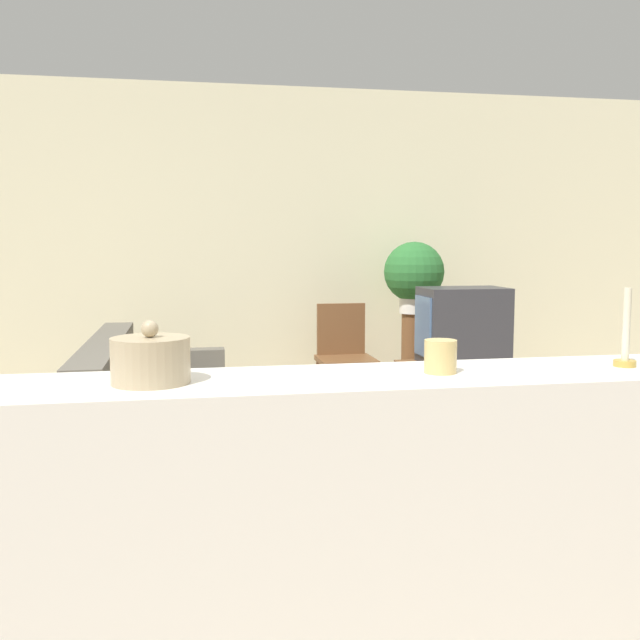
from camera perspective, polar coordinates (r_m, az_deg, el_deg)
The scene contains 12 objects.
ground_plane at distance 3.12m, azimuth 3.32°, elevation -20.17°, with size 14.00×14.00×0.00m, color gray.
wall_back at distance 6.18m, azimuth -4.34°, elevation 5.85°, with size 9.00×0.06×2.70m.
couch at distance 4.54m, azimuth -13.01°, elevation -7.92°, with size 0.86×2.02×0.80m.
tv_stand at distance 5.39m, azimuth 11.26°, elevation -6.05°, with size 0.91×0.45×0.51m.
television at distance 5.30m, azimuth 11.31°, elevation -0.43°, with size 0.62×0.40×0.55m.
wooden_chair at distance 5.71m, azimuth 1.95°, elevation -2.63°, with size 0.44×0.44×0.89m.
plant_stand at distance 6.08m, azimuth 7.44°, elevation -3.20°, with size 0.20×0.20×0.80m.
potted_plant at distance 6.00m, azimuth 7.53°, elevation 3.69°, with size 0.50×0.50×0.60m.
foreground_counter at distance 2.32m, azimuth 7.64°, elevation -16.41°, with size 2.71×0.44×0.99m.
decorative_bowl at distance 2.06m, azimuth -13.40°, elevation -3.11°, with size 0.22×0.22×0.18m.
candle_jar at distance 2.19m, azimuth 9.61°, elevation -2.89°, with size 0.10×0.10×0.10m.
candlestick at distance 2.47m, azimuth 23.26°, elevation -1.54°, with size 0.07×0.07×0.25m.
Camera 1 is at (-0.68, -2.71, 1.38)m, focal length 40.00 mm.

